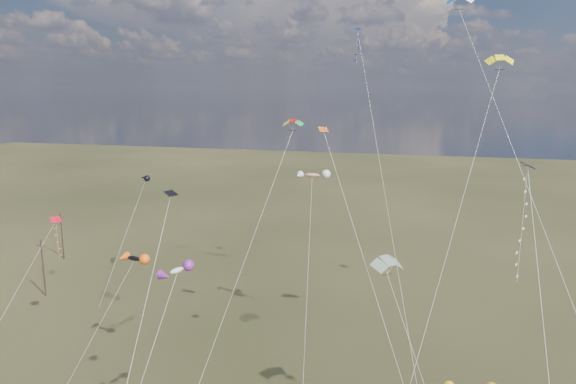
% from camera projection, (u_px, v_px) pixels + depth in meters
% --- Properties ---
extents(utility_pole_near, '(1.40, 0.20, 8.00)m').
position_uv_depth(utility_pole_near, '(43.00, 267.00, 70.40)').
color(utility_pole_near, black).
rests_on(utility_pole_near, ground).
extents(utility_pole_far, '(1.40, 0.20, 8.00)m').
position_uv_depth(utility_pole_far, '(62.00, 235.00, 85.67)').
color(utility_pole_far, black).
rests_on(utility_pole_far, ground).
extents(diamond_navy_tall, '(10.45, 25.90, 35.44)m').
position_uv_depth(diamond_navy_tall, '(362.00, 71.00, 60.35)').
color(diamond_navy_tall, '#0E1752').
rests_on(diamond_navy_tall, ground).
extents(diamond_black_mid, '(1.53, 11.81, 21.06)m').
position_uv_depth(diamond_black_mid, '(148.00, 291.00, 34.70)').
color(diamond_black_mid, black).
rests_on(diamond_black_mid, ground).
extents(diamond_red_low, '(4.93, 9.93, 14.31)m').
position_uv_depth(diamond_red_low, '(54.00, 243.00, 56.68)').
color(diamond_red_low, red).
rests_on(diamond_red_low, ground).
extents(diamond_navy_right, '(2.59, 13.42, 23.92)m').
position_uv_depth(diamond_navy_right, '(524.00, 238.00, 30.80)').
color(diamond_navy_right, '#0A0D44').
rests_on(diamond_navy_right, ground).
extents(diamond_orange_center, '(11.97, 14.33, 25.04)m').
position_uv_depth(diamond_orange_center, '(359.00, 241.00, 39.55)').
color(diamond_orange_center, '#D05713').
rests_on(diamond_orange_center, ground).
extents(parafoil_yellow, '(9.33, 20.05, 31.46)m').
position_uv_depth(parafoil_yellow, '(500.00, 60.00, 44.29)').
color(parafoil_yellow, yellow).
rests_on(parafoil_yellow, ground).
extents(parafoil_blue_white, '(14.02, 22.33, 35.90)m').
position_uv_depth(parafoil_blue_white, '(462.00, 2.00, 40.78)').
color(parafoil_blue_white, blue).
rests_on(parafoil_blue_white, ground).
extents(parafoil_striped, '(8.26, 9.82, 16.21)m').
position_uv_depth(parafoil_striped, '(388.00, 261.00, 38.46)').
color(parafoil_striped, gold).
rests_on(parafoil_striped, ground).
extents(parafoil_tricolor, '(5.98, 19.87, 25.55)m').
position_uv_depth(parafoil_tricolor, '(292.00, 123.00, 50.95)').
color(parafoil_tricolor, yellow).
rests_on(parafoil_tricolor, ground).
extents(novelty_black_orange, '(6.22, 6.89, 12.09)m').
position_uv_depth(novelty_black_orange, '(134.00, 259.00, 51.47)').
color(novelty_black_orange, black).
rests_on(novelty_black_orange, ground).
extents(novelty_orange_black, '(3.56, 10.74, 16.40)m').
position_uv_depth(novelty_orange_black, '(146.00, 178.00, 71.90)').
color(novelty_orange_black, '#C02C00').
rests_on(novelty_orange_black, ground).
extents(novelty_white_purple, '(3.62, 9.39, 15.74)m').
position_uv_depth(novelty_white_purple, '(177.00, 271.00, 37.23)').
color(novelty_white_purple, silver).
rests_on(novelty_white_purple, ground).
extents(novelty_redwhite_stripe, '(4.11, 14.79, 19.40)m').
position_uv_depth(novelty_redwhite_stripe, '(312.00, 176.00, 56.77)').
color(novelty_redwhite_stripe, red).
rests_on(novelty_redwhite_stripe, ground).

